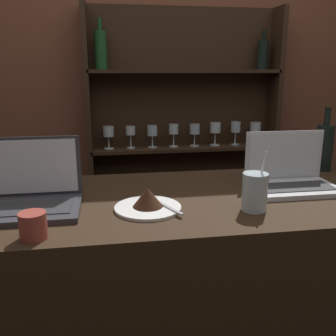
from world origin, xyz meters
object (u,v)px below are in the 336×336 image
at_px(laptop_far, 291,176).
at_px(coffee_cup, 33,226).
at_px(cake_plate, 148,202).
at_px(laptop_near, 27,195).
at_px(water_glass, 255,192).
at_px(wine_bottle_dark, 324,146).

xyz_separation_m(laptop_far, coffee_cup, (-0.90, -0.31, -0.01)).
height_order(laptop_far, cake_plate, laptop_far).
height_order(laptop_near, water_glass, laptop_near).
relative_size(laptop_near, coffee_cup, 4.64).
xyz_separation_m(laptop_near, coffee_cup, (0.06, -0.24, -0.01)).
bearing_deg(water_glass, wine_bottle_dark, 40.84).
distance_m(laptop_far, wine_bottle_dark, 0.36).
bearing_deg(wine_bottle_dark, cake_plate, -156.18).
height_order(laptop_near, cake_plate, laptop_near).
distance_m(cake_plate, coffee_cup, 0.37).
xyz_separation_m(cake_plate, coffee_cup, (-0.33, -0.17, 0.01)).
xyz_separation_m(water_glass, coffee_cup, (-0.67, -0.11, -0.03)).
bearing_deg(laptop_near, wine_bottle_dark, 13.58).
bearing_deg(laptop_near, water_glass, -10.39).
relative_size(laptop_near, water_glass, 1.77).
distance_m(laptop_far, coffee_cup, 0.95).
height_order(laptop_near, wine_bottle_dark, wine_bottle_dark).
bearing_deg(coffee_cup, cake_plate, 26.77).
distance_m(laptop_near, laptop_far, 0.96).
height_order(wine_bottle_dark, coffee_cup, wine_bottle_dark).
distance_m(laptop_far, water_glass, 0.30).
xyz_separation_m(laptop_near, cake_plate, (0.39, -0.07, -0.02)).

